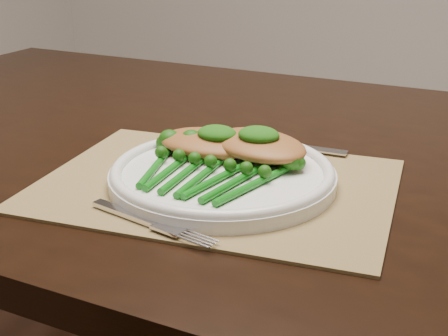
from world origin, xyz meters
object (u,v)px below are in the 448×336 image
at_px(placemat, 216,185).
at_px(dinner_plate, 222,174).
at_px(chicken_fillet_left, 209,143).
at_px(broccolini_bundle, 203,174).

xyz_separation_m(placemat, dinner_plate, (0.01, 0.00, 0.01)).
height_order(placemat, chicken_fillet_left, chicken_fillet_left).
height_order(dinner_plate, chicken_fillet_left, chicken_fillet_left).
distance_m(chicken_fillet_left, broccolini_bundle, 0.09).
height_order(dinner_plate, broccolini_bundle, broccolini_bundle).
relative_size(dinner_plate, chicken_fillet_left, 2.01).
height_order(placemat, dinner_plate, dinner_plate).
relative_size(placemat, broccolini_bundle, 2.42).
relative_size(placemat, dinner_plate, 1.54).
height_order(chicken_fillet_left, broccolini_bundle, chicken_fillet_left).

